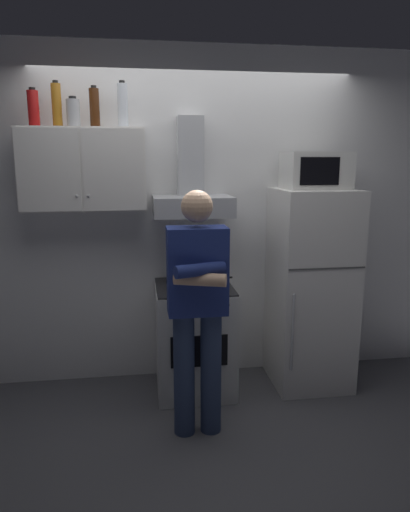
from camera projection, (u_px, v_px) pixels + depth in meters
The scene contains 14 objects.
ground_plane at pixel (205, 403), 3.47m from camera, with size 7.00×7.00×0.00m, color #4C4C51.
back_wall_tiled at pixel (195, 218), 3.77m from camera, with size 4.80×0.10×2.70m, color white.
upper_cabinet at pixel (84, 170), 3.36m from camera, with size 0.90×0.37×0.60m.
stove_oven at pixel (194, 338), 3.62m from camera, with size 0.60×0.62×0.87m.
range_hood at pixel (192, 189), 3.50m from camera, with size 0.60×0.44×0.75m.
refrigerator at pixel (311, 289), 3.67m from camera, with size 0.60×0.62×1.60m.
microwave at pixel (316, 171), 3.50m from camera, with size 0.48×0.37×0.28m.
person_standing at pixel (197, 306), 2.93m from camera, with size 0.38×0.33×1.64m.
cooking_pot at pixel (213, 282), 3.42m from camera, with size 0.29×0.19×0.09m.
bottle_rum_dark at pixel (95, 108), 3.32m from camera, with size 0.07×0.07×0.30m.
bottle_liquor_amber at pixel (57, 105), 3.24m from camera, with size 0.07×0.07×0.32m.
bottle_canister_steel at pixel (73, 113), 3.25m from camera, with size 0.09×0.09×0.21m.
bottle_vodka_clear at pixel (123, 106), 3.33m from camera, with size 0.07×0.07×0.33m.
bottle_soda_red at pixel (33, 108), 3.21m from camera, with size 0.08×0.08×0.27m.
Camera 1 is at (-0.45, -3.13, 1.82)m, focal length 31.91 mm.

